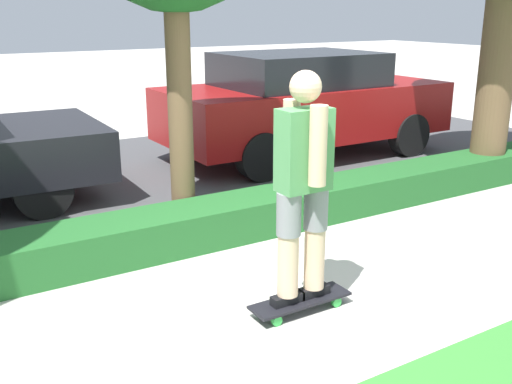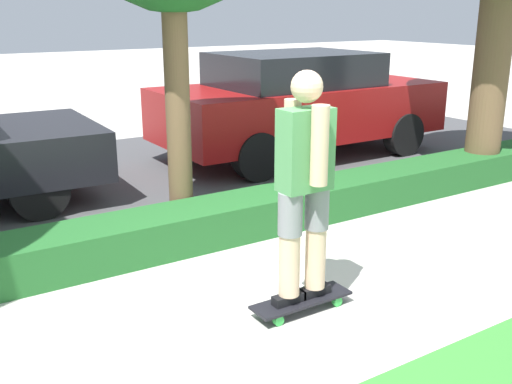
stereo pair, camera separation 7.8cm
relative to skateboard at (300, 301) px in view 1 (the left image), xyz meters
name	(u,v)px [view 1 (the left image)]	position (x,y,z in m)	size (l,w,h in m)	color
ground_plane	(297,308)	(0.01, 0.05, -0.08)	(60.00, 60.00, 0.00)	#BCB7AD
street_asphalt	(115,180)	(0.01, 4.25, -0.08)	(15.50, 5.00, 0.01)	#474749
hedge_row	(203,224)	(0.01, 1.65, 0.11)	(15.50, 0.60, 0.38)	#236028
skateboard	(300,301)	(0.00, 0.00, 0.00)	(0.81, 0.24, 0.10)	black
skater_person	(303,183)	(0.00, 0.00, 0.93)	(0.50, 0.44, 1.71)	black
parked_car_middle	(303,102)	(3.00, 4.12, 0.75)	(4.41, 2.01, 1.58)	maroon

